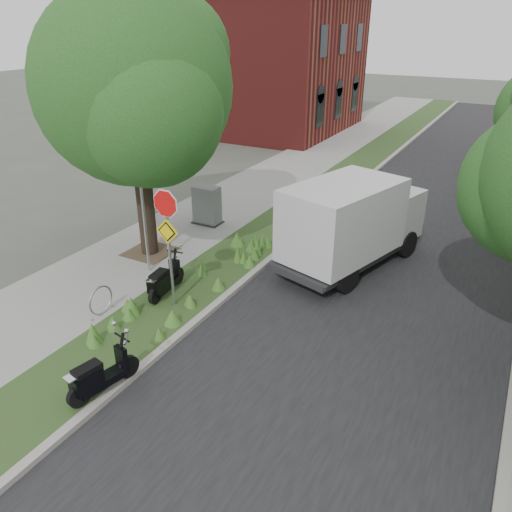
{
  "coord_description": "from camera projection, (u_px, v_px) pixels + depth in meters",
  "views": [
    {
      "loc": [
        5.73,
        -8.03,
        6.8
      ],
      "look_at": [
        0.24,
        1.99,
        1.3
      ],
      "focal_mm": 35.0,
      "sensor_mm": 36.0,
      "label": 1
    }
  ],
  "objects": [
    {
      "name": "street_tree_main",
      "position": [
        134.0,
        97.0,
        13.72
      ],
      "size": [
        6.21,
        5.54,
        7.66
      ],
      "color": "black",
      "rests_on": "ground"
    },
    {
      "name": "sidewalk_near",
      "position": [
        254.0,
        190.0,
        21.49
      ],
      "size": [
        3.5,
        60.0,
        0.12
      ],
      "primitive_type": "cube",
      "color": "gray",
      "rests_on": "ground"
    },
    {
      "name": "verge",
      "position": [
        313.0,
        200.0,
        20.3
      ],
      "size": [
        2.0,
        60.0,
        0.12
      ],
      "primitive_type": "cube",
      "color": "#2D4C20",
      "rests_on": "ground"
    },
    {
      "name": "utility_cabinet",
      "position": [
        207.0,
        206.0,
        17.59
      ],
      "size": [
        1.02,
        0.68,
        1.35
      ],
      "color": "#262628",
      "rests_on": "ground"
    },
    {
      "name": "scooter_near",
      "position": [
        163.0,
        284.0,
        13.03
      ],
      "size": [
        0.45,
        1.62,
        0.77
      ],
      "color": "black",
      "rests_on": "ground"
    },
    {
      "name": "ground",
      "position": [
        207.0,
        335.0,
        11.77
      ],
      "size": [
        120.0,
        120.0,
        0.0
      ],
      "primitive_type": "plane",
      "color": "#4C5147",
      "rests_on": "ground"
    },
    {
      "name": "scooter_far",
      "position": [
        96.0,
        380.0,
        9.59
      ],
      "size": [
        0.54,
        1.6,
        0.77
      ],
      "color": "black",
      "rests_on": "ground"
    },
    {
      "name": "kerb_near",
      "position": [
        336.0,
        204.0,
        19.86
      ],
      "size": [
        0.2,
        60.0,
        0.13
      ],
      "primitive_type": "cube",
      "color": "#9E9991",
      "rests_on": "ground"
    },
    {
      "name": "brick_building",
      "position": [
        273.0,
        62.0,
        31.44
      ],
      "size": [
        9.4,
        10.4,
        8.3
      ],
      "color": "maroon",
      "rests_on": "ground"
    },
    {
      "name": "bare_post",
      "position": [
        143.0,
        206.0,
        13.66
      ],
      "size": [
        0.08,
        0.08,
        4.0
      ],
      "color": "#A5A8AD",
      "rests_on": "ground"
    },
    {
      "name": "road",
      "position": [
        426.0,
        221.0,
        18.37
      ],
      "size": [
        7.0,
        60.0,
        0.01
      ],
      "primitive_type": "cube",
      "color": "black",
      "rests_on": "ground"
    },
    {
      "name": "sign_assembly",
      "position": [
        167.0,
        225.0,
        11.83
      ],
      "size": [
        0.94,
        0.08,
        3.22
      ],
      "color": "#A5A8AD",
      "rests_on": "ground"
    },
    {
      "name": "bike_hoop",
      "position": [
        101.0,
        300.0,
        12.25
      ],
      "size": [
        0.06,
        0.78,
        0.77
      ],
      "color": "#A5A8AD",
      "rests_on": "ground"
    },
    {
      "name": "box_truck",
      "position": [
        352.0,
        220.0,
        14.42
      ],
      "size": [
        3.26,
        5.36,
        2.27
      ],
      "color": "#262628",
      "rests_on": "ground"
    }
  ]
}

